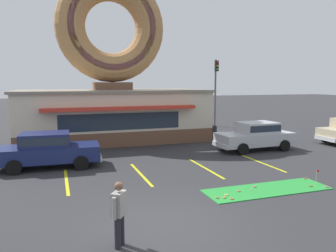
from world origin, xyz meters
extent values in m
plane|color=#2D2D30|center=(0.00, 0.00, 0.00)|extent=(160.00, 160.00, 0.00)
cube|color=brown|center=(0.99, 14.00, 0.45)|extent=(12.00, 6.00, 0.90)
cube|color=beige|center=(0.99, 14.00, 2.05)|extent=(12.00, 6.00, 2.30)
cube|color=gray|center=(0.99, 14.00, 3.28)|extent=(12.30, 6.30, 0.16)
cube|color=red|center=(0.99, 10.70, 2.35)|extent=(9.00, 0.60, 0.20)
cube|color=#232D3D|center=(0.99, 10.98, 1.55)|extent=(7.20, 0.03, 1.00)
cube|color=brown|center=(0.99, 14.00, 3.61)|extent=(2.40, 1.80, 0.50)
torus|color=#B27F4C|center=(0.99, 14.00, 7.41)|extent=(7.10, 1.90, 7.10)
torus|color=#D8728C|center=(0.99, 13.57, 7.41)|extent=(6.24, 1.05, 6.24)
cube|color=green|center=(4.43, 1.52, 0.01)|extent=(4.68, 1.43, 0.03)
torus|color=#A5724C|center=(2.27, 1.28, 0.05)|extent=(0.13, 0.13, 0.04)
torus|color=brown|center=(6.12, 1.25, 0.05)|extent=(0.13, 0.13, 0.04)
torus|color=#D17F47|center=(2.68, 1.03, 0.05)|extent=(0.13, 0.13, 0.04)
torus|color=#D8667F|center=(4.11, 1.86, 0.05)|extent=(0.13, 0.13, 0.04)
torus|color=#D17F47|center=(2.51, 1.22, 0.05)|extent=(0.13, 0.13, 0.04)
torus|color=#D8667F|center=(6.62, 1.01, 0.05)|extent=(0.13, 0.13, 0.04)
torus|color=#A5724C|center=(3.30, 1.63, 0.05)|extent=(0.13, 0.13, 0.04)
torus|color=brown|center=(6.62, 2.10, 0.05)|extent=(0.13, 0.13, 0.04)
torus|color=#E5C666|center=(2.70, 1.41, 0.05)|extent=(0.13, 0.13, 0.04)
sphere|color=white|center=(3.79, 1.59, 0.05)|extent=(0.04, 0.04, 0.04)
cylinder|color=silver|center=(6.52, 1.43, 0.31)|extent=(0.01, 0.01, 0.55)
cube|color=red|center=(6.58, 1.43, 0.53)|extent=(0.12, 0.01, 0.08)
cube|color=navy|center=(-3.03, 7.43, 0.66)|extent=(4.47, 1.95, 0.68)
cube|color=navy|center=(-3.18, 7.44, 1.30)|extent=(2.16, 1.65, 0.60)
cube|color=#232D3D|center=(-3.18, 7.44, 1.32)|extent=(2.08, 1.67, 0.36)
cube|color=silver|center=(-0.80, 7.33, 0.42)|extent=(0.17, 1.67, 0.24)
cylinder|color=black|center=(-1.63, 8.25, 0.32)|extent=(0.65, 0.25, 0.64)
cylinder|color=black|center=(-1.70, 6.49, 0.32)|extent=(0.65, 0.25, 0.64)
cylinder|color=black|center=(-4.35, 8.37, 0.32)|extent=(0.65, 0.25, 0.64)
cylinder|color=black|center=(-4.43, 6.61, 0.32)|extent=(0.65, 0.25, 0.64)
cube|color=silver|center=(12.91, 7.52, 0.42)|extent=(0.13, 1.67, 0.24)
cylinder|color=black|center=(13.79, 8.38, 0.32)|extent=(0.64, 0.23, 0.64)
cube|color=#B2B5BA|center=(8.03, 7.74, 0.66)|extent=(4.44, 1.85, 0.68)
cube|color=#B2B5BA|center=(8.18, 7.74, 1.30)|extent=(2.13, 1.60, 0.60)
cube|color=#232D3D|center=(8.18, 7.74, 1.32)|extent=(2.05, 1.63, 0.36)
cube|color=silver|center=(5.80, 7.69, 0.42)|extent=(0.13, 1.67, 0.24)
cube|color=silver|center=(10.26, 7.78, 0.42)|extent=(0.13, 1.67, 0.24)
cylinder|color=black|center=(6.68, 6.83, 0.32)|extent=(0.64, 0.23, 0.64)
cylinder|color=black|center=(6.65, 8.59, 0.32)|extent=(0.64, 0.23, 0.64)
cylinder|color=black|center=(9.41, 6.89, 0.32)|extent=(0.64, 0.23, 0.64)
cylinder|color=black|center=(9.37, 8.65, 0.32)|extent=(0.64, 0.23, 0.64)
cylinder|color=#232328|center=(-1.32, -0.73, 0.39)|extent=(0.15, 0.15, 0.77)
cylinder|color=#232328|center=(-1.43, -0.90, 0.39)|extent=(0.15, 0.15, 0.77)
cube|color=gray|center=(-1.37, -0.82, 1.05)|extent=(0.42, 0.45, 0.56)
cylinder|color=gray|center=(-1.23, -0.61, 1.02)|extent=(0.10, 0.10, 0.52)
cylinder|color=gray|center=(-1.52, -1.02, 1.02)|extent=(0.10, 0.10, 0.52)
sphere|color=brown|center=(-1.37, -0.82, 1.47)|extent=(0.21, 0.21, 0.21)
cylinder|color=#232833|center=(7.18, 11.36, 0.47)|extent=(0.56, 0.56, 0.95)
torus|color=black|center=(7.18, 11.36, 0.95)|extent=(0.57, 0.57, 0.05)
cylinder|color=#595B60|center=(10.54, 17.63, 2.90)|extent=(0.16, 0.16, 5.80)
cube|color=black|center=(10.54, 17.45, 5.25)|extent=(0.28, 0.24, 0.90)
sphere|color=red|center=(10.54, 17.33, 5.55)|extent=(0.18, 0.18, 0.18)
sphere|color=orange|center=(10.54, 17.33, 5.25)|extent=(0.18, 0.18, 0.18)
sphere|color=green|center=(10.54, 17.33, 4.95)|extent=(0.18, 0.18, 0.18)
cube|color=yellow|center=(-2.38, 5.00, 0.00)|extent=(0.12, 3.60, 0.01)
cube|color=yellow|center=(0.62, 5.00, 0.00)|extent=(0.12, 3.60, 0.01)
cube|color=yellow|center=(3.62, 5.00, 0.00)|extent=(0.12, 3.60, 0.01)
cube|color=yellow|center=(6.62, 5.00, 0.00)|extent=(0.12, 3.60, 0.01)
camera|label=1|loc=(-2.67, -8.06, 3.84)|focal=35.00mm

